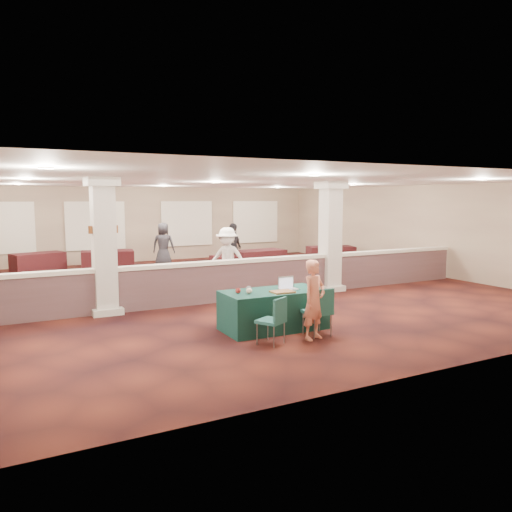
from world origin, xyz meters
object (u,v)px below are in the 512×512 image
far_table_back_center (108,261)px  attendee_b (227,259)px  far_table_back_left (38,263)px  far_table_front_right (259,261)px  far_table_front_center (234,264)px  far_table_back_right (331,256)px  near_table (273,310)px  conf_chair_main (320,308)px  attendee_c (233,248)px  woman (314,300)px  attendee_d (163,245)px  conf_chair_side (275,317)px

far_table_back_center → attendee_b: (2.35, -5.70, 0.55)m
far_table_back_left → far_table_back_center: (2.36, -0.80, 0.02)m
far_table_back_center → far_table_front_right: bearing=-28.3°
far_table_front_center → attendee_b: attendee_b is taller
far_table_front_center → far_table_back_right: size_ratio=0.89×
near_table → conf_chair_main: (0.54, -0.91, 0.16)m
far_table_front_right → attendee_c: size_ratio=1.07×
far_table_front_right → far_table_back_left: size_ratio=1.09×
conf_chair_main → far_table_front_center: conf_chair_main is taller
woman → far_table_front_center: 8.92m
near_table → attendee_b: size_ratio=1.14×
woman → far_table_front_right: woman is taller
near_table → attendee_c: 8.03m
near_table → woman: woman is taller
attendee_d → woman: bearing=116.8°
attendee_c → far_table_back_left: bearing=118.3°
conf_chair_main → far_table_back_left: size_ratio=0.54×
near_table → far_table_back_center: (-1.31, 10.28, -0.03)m
far_table_back_right → attendee_d: bearing=159.2°
conf_chair_main → attendee_d: size_ratio=0.54×
conf_chair_main → attendee_d: bearing=88.6°
conf_chair_main → conf_chair_side: 1.08m
far_table_back_left → attendee_d: (4.51, -0.89, 0.53)m
far_table_back_center → near_table: bearing=-82.8°
near_table → attendee_d: bearing=86.5°
far_table_back_center → far_table_back_left: bearing=161.3°
conf_chair_side → far_table_back_center: conf_chair_side is taller
far_table_back_left → conf_chair_main: bearing=-70.7°
far_table_back_center → conf_chair_main: bearing=-80.7°
conf_chair_side → far_table_front_right: conf_chair_side is taller
far_table_back_left → far_table_front_center: bearing=-28.8°
far_table_front_right → attendee_d: size_ratio=1.10×
far_table_back_left → far_table_back_center: size_ratio=0.95×
conf_chair_side → far_table_back_left: conf_chair_side is taller
conf_chair_main → conf_chair_side: size_ratio=1.08×
conf_chair_side → conf_chair_main: bearing=-23.9°
conf_chair_main → far_table_front_right: size_ratio=0.49×
near_table → attendee_d: (0.84, 10.19, 0.48)m
near_table → far_table_back_left: (-3.67, 11.08, -0.05)m
far_table_back_left → attendee_b: 8.05m
far_table_front_right → far_table_back_right: (3.48, 0.20, -0.02)m
far_table_front_right → attendee_c: bearing=-179.5°
far_table_back_left → attendee_b: bearing=-54.1°
near_table → attendee_c: size_ratio=1.16×
near_table → conf_chair_side: size_ratio=2.38×
far_table_back_right → attendee_c: attendee_c is taller
near_table → far_table_back_center: 10.37m
near_table → far_table_back_center: bearing=98.5°
woman → attendee_b: attendee_b is taller
attendee_c → attendee_d: bearing=91.6°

